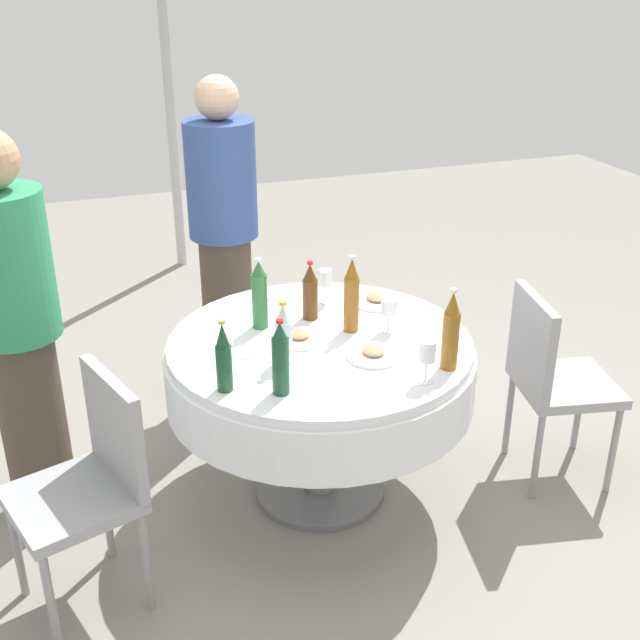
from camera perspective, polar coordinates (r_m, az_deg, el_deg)
ground_plane at (r=3.56m, az=0.00°, el=-12.18°), size 10.00×10.00×0.00m
dining_table at (r=3.24m, az=0.00°, el=-3.85°), size 1.25×1.25×0.74m
bottle_dark_green_rear at (r=2.78m, az=-6.94°, el=-2.75°), size 0.06×0.06×0.27m
bottle_brown_front at (r=3.31m, az=-0.71°, el=2.00°), size 0.07×0.07×0.26m
bottle_amber_far at (r=3.18m, az=2.28°, el=1.73°), size 0.06×0.06×0.33m
bottle_green_north at (r=3.23m, az=-4.37°, el=1.78°), size 0.07×0.07×0.30m
bottle_dark_green_left at (r=2.74m, az=-2.86°, el=-2.84°), size 0.06×0.06×0.28m
bottle_amber_south at (r=2.93m, az=9.39°, el=-0.85°), size 0.06×0.06×0.32m
bottle_clear_west at (r=2.94m, az=-2.65°, el=-1.07°), size 0.07×0.07×0.25m
wine_glass_north at (r=3.21m, az=5.00°, el=0.85°), size 0.07×0.07×0.14m
wine_glass_left at (r=2.83m, az=7.71°, el=-2.34°), size 0.06×0.06×0.16m
wine_glass_south at (r=3.47m, az=0.37°, el=2.93°), size 0.06×0.06×0.15m
plate_inner at (r=3.16m, az=-1.54°, el=-1.28°), size 0.20×0.20×0.04m
plate_right at (r=3.50m, az=4.09°, el=1.41°), size 0.22×0.22×0.04m
plate_outer at (r=3.03m, az=3.85°, el=-2.49°), size 0.20×0.20×0.04m
fork_front at (r=3.55m, az=-3.50°, el=1.61°), size 0.15×0.13×0.00m
spoon_far at (r=3.01m, az=-6.29°, el=-2.98°), size 0.06×0.18×0.00m
person_rear at (r=3.26m, az=-21.00°, el=-0.42°), size 0.34×0.34×1.60m
person_front at (r=3.98m, az=-6.90°, el=5.92°), size 0.34×0.34×1.64m
chair_south at (r=3.53m, az=16.24°, el=-3.63°), size 0.47×0.47×0.87m
chair_west at (r=2.88m, az=-16.09°, el=-10.67°), size 0.50×0.50×0.87m
tent_pole_main at (r=5.79m, az=-10.86°, el=16.44°), size 0.07×0.07×2.66m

